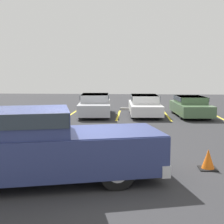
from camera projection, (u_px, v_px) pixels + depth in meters
name	position (u px, v px, depth m)	size (l,w,h in m)	color
ground_plane	(88.00, 174.00, 7.91)	(60.00, 60.00, 0.00)	#2D2D30
stall_stripe_a	(71.00, 115.00, 19.09)	(0.12, 4.57, 0.01)	yellow
stall_stripe_b	(118.00, 115.00, 18.89)	(0.12, 4.57, 0.01)	yellow
stall_stripe_c	(167.00, 116.00, 18.69)	(0.12, 4.57, 0.01)	yellow
stall_stripe_d	(217.00, 116.00, 18.49)	(0.12, 4.57, 0.01)	yellow
pickup_truck	(36.00, 146.00, 7.23)	(6.19, 3.37, 1.73)	navy
parked_sedan_a	(95.00, 104.00, 18.83)	(2.17, 4.78, 1.28)	#B7BABF
parked_sedan_b	(144.00, 105.00, 18.76)	(1.97, 4.60, 1.23)	silver
parked_sedan_c	(190.00, 106.00, 18.41)	(1.99, 4.37, 1.18)	#4C6B47
traffic_cone	(208.00, 160.00, 8.28)	(0.47, 0.47, 0.54)	black
wheel_stop_curb	(134.00, 109.00, 21.64)	(1.96, 0.20, 0.14)	#B7B2A8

